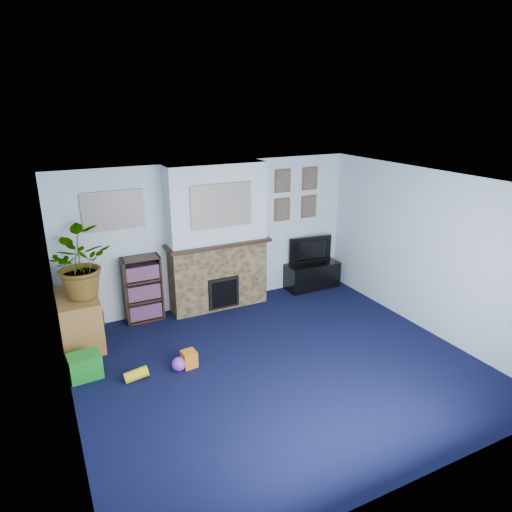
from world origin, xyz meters
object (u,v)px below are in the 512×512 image
television (312,251)px  tv_stand (312,276)px  bookshelf (143,290)px  sideboard (80,321)px

television → tv_stand: bearing=96.2°
television → bookshelf: bearing=5.2°
television → sideboard: bearing=10.4°
tv_stand → television: television is taller
tv_stand → sideboard: (-4.09, -0.28, 0.12)m
tv_stand → sideboard: sideboard is taller
tv_stand → sideboard: 4.10m
tv_stand → bookshelf: (-3.10, 0.08, 0.28)m
tv_stand → sideboard: bearing=-176.1°
tv_stand → bookshelf: bearing=178.6°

